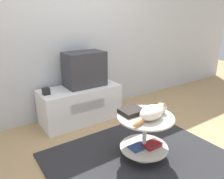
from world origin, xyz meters
The scene contains 9 objects.
ground_plane centered at (0.00, 0.00, 0.00)m, with size 12.00×12.00×0.00m, color tan.
wall_back centered at (0.00, 1.54, 1.30)m, with size 8.00×0.05×2.60m.
rug centered at (0.00, 0.00, 0.01)m, with size 1.86×1.43×0.02m.
tv_stand centered at (-0.08, 1.21, 0.26)m, with size 1.16×0.50×0.51m.
tv centered at (0.03, 1.24, 0.76)m, with size 0.57×0.35×0.50m.
speaker centered at (-0.57, 1.19, 0.56)m, with size 0.09×0.09×0.09m.
coffee_table centered at (0.07, -0.03, 0.32)m, with size 0.59×0.59×0.49m.
dvd_box centered at (-0.01, 0.11, 0.54)m, with size 0.24×0.20×0.05m.
cat centered at (0.10, -0.10, 0.58)m, with size 0.53×0.25×0.14m.
Camera 1 is at (-1.37, -1.52, 1.51)m, focal length 35.00 mm.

